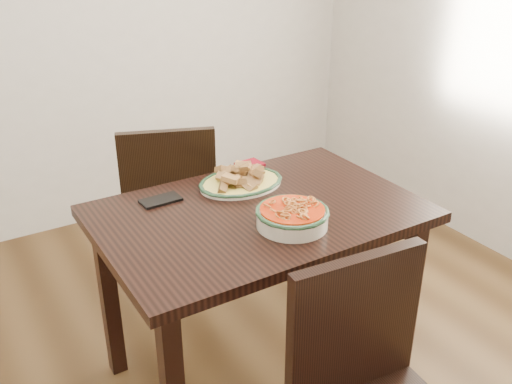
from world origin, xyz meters
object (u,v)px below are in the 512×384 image
smartphone (161,200)px  chair_far (170,202)px  dining_table (259,234)px  fish_plate (241,175)px  noodle_bowl (292,214)px

smartphone → chair_far: bearing=62.2°
dining_table → smartphone: smartphone is taller
chair_far → smartphone: (-0.22, -0.45, 0.26)m
fish_plate → smartphone: bearing=174.3°
chair_far → fish_plate: size_ratio=2.63×
smartphone → fish_plate: bearing=-7.9°
fish_plate → noodle_bowl: size_ratio=1.33×
dining_table → smartphone: 0.39m
dining_table → noodle_bowl: 0.22m
noodle_bowl → smartphone: noodle_bowl is taller
dining_table → fish_plate: (0.05, 0.21, 0.15)m
smartphone → noodle_bowl: bearing=-55.2°
chair_far → fish_plate: (0.11, -0.49, 0.30)m
fish_plate → noodle_bowl: 0.38m
fish_plate → smartphone: (-0.33, 0.03, -0.04)m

